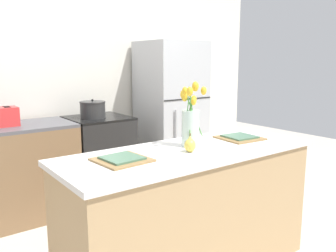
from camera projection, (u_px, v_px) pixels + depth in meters
The scene contains 10 objects.
back_wall at pixel (72, 72), 3.86m from camera, with size 5.20×0.08×2.70m.
kitchen_island at pixel (190, 211), 2.45m from camera, with size 1.80×0.66×0.88m.
stove_range at pixel (100, 158), 3.77m from camera, with size 0.60×0.61×0.89m.
refrigerator at pixel (171, 114), 4.25m from camera, with size 0.68×0.67×1.69m.
flower_vase at pixel (190, 122), 2.42m from camera, with size 0.16×0.17×0.44m.
pear_figurine at pixel (190, 145), 2.28m from camera, with size 0.07×0.07×0.12m.
plate_setting_left at pixel (122, 159), 2.09m from camera, with size 0.31×0.31×0.02m.
plate_setting_right at pixel (240, 137), 2.68m from camera, with size 0.31×0.31×0.02m.
toaster at pixel (2, 117), 3.14m from camera, with size 0.28×0.18×0.17m.
cooking_pot at pixel (93, 110), 3.61m from camera, with size 0.26×0.26×0.19m.
Camera 1 is at (-1.50, -1.75, 1.46)m, focal length 38.00 mm.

